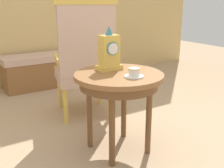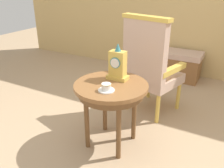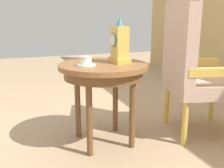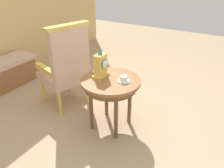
% 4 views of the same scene
% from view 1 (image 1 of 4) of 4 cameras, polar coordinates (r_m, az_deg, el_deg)
% --- Properties ---
extents(ground_plane, '(10.00, 10.00, 0.00)m').
position_cam_1_polar(ground_plane, '(2.28, -0.86, -13.51)').
color(ground_plane, tan).
extents(side_table, '(0.66, 0.66, 0.62)m').
position_cam_1_polar(side_table, '(2.10, 1.36, 0.07)').
color(side_table, brown).
rests_on(side_table, ground).
extents(teacup_left, '(0.14, 0.14, 0.06)m').
position_cam_1_polar(teacup_left, '(1.98, 4.45, 2.19)').
color(teacup_left, white).
rests_on(teacup_left, side_table).
extents(mantel_clock, '(0.19, 0.11, 0.34)m').
position_cam_1_polar(mantel_clock, '(2.16, -0.56, 6.34)').
color(mantel_clock, gold).
rests_on(mantel_clock, side_table).
extents(armchair, '(0.66, 0.66, 1.14)m').
position_cam_1_polar(armchair, '(2.75, -5.47, 5.00)').
color(armchair, '#CCA893').
rests_on(armchair, ground).
extents(window_bench, '(0.92, 0.40, 0.44)m').
position_cam_1_polar(window_bench, '(3.92, -14.60, 2.54)').
color(window_bench, '#CCA893').
rests_on(window_bench, ground).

